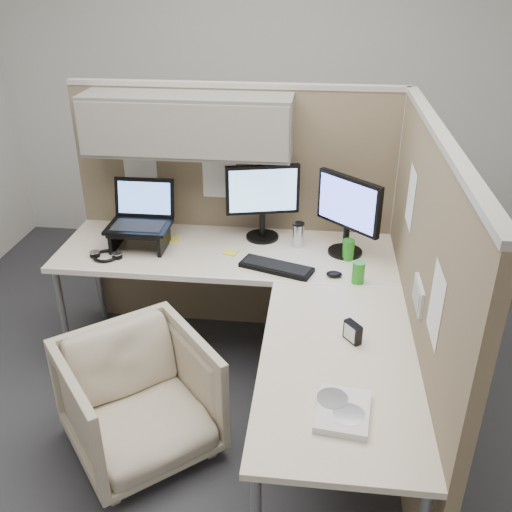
# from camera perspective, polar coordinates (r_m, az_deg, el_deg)

# --- Properties ---
(ground) EXTENTS (4.50, 4.50, 0.00)m
(ground) POSITION_cam_1_polar(r_m,az_deg,el_deg) (3.33, -2.28, -15.02)
(ground) COLOR #2D2D31
(ground) RESTS_ON ground
(partition_back) EXTENTS (2.00, 0.36, 1.63)m
(partition_back) POSITION_cam_1_polar(r_m,az_deg,el_deg) (3.51, -4.09, 8.19)
(partition_back) COLOR #806D54
(partition_back) RESTS_ON ground
(partition_right) EXTENTS (0.07, 2.03, 1.63)m
(partition_right) POSITION_cam_1_polar(r_m,az_deg,el_deg) (2.81, 15.73, -4.39)
(partition_right) COLOR #806D54
(partition_right) RESTS_ON ground
(desk) EXTENTS (2.00, 1.98, 0.73)m
(desk) POSITION_cam_1_polar(r_m,az_deg,el_deg) (3.01, 0.20, -3.86)
(desk) COLOR beige
(desk) RESTS_ON ground
(office_chair) EXTENTS (0.91, 0.90, 0.68)m
(office_chair) POSITION_cam_1_polar(r_m,az_deg,el_deg) (2.96, -11.64, -13.43)
(office_chair) COLOR #B5A290
(office_chair) RESTS_ON ground
(monitor_left) EXTENTS (0.44, 0.20, 0.47)m
(monitor_left) POSITION_cam_1_polar(r_m,az_deg,el_deg) (3.41, 0.66, 6.00)
(monitor_left) COLOR black
(monitor_left) RESTS_ON desk
(monitor_right) EXTENTS (0.34, 0.33, 0.47)m
(monitor_right) POSITION_cam_1_polar(r_m,az_deg,el_deg) (3.26, 9.20, 4.62)
(monitor_right) COLOR black
(monitor_right) RESTS_ON desk
(laptop_station) EXTENTS (0.36, 0.31, 0.38)m
(laptop_station) POSITION_cam_1_polar(r_m,az_deg,el_deg) (3.44, -11.48, 3.25)
(laptop_station) COLOR black
(laptop_station) RESTS_ON desk
(keyboard) EXTENTS (0.43, 0.26, 0.02)m
(keyboard) POSITION_cam_1_polar(r_m,az_deg,el_deg) (3.16, 2.05, -1.14)
(keyboard) COLOR black
(keyboard) RESTS_ON desk
(mouse) EXTENTS (0.09, 0.06, 0.03)m
(mouse) POSITION_cam_1_polar(r_m,az_deg,el_deg) (3.11, 7.82, -1.80)
(mouse) COLOR black
(mouse) RESTS_ON desk
(travel_mug) EXTENTS (0.07, 0.07, 0.15)m
(travel_mug) POSITION_cam_1_polar(r_m,az_deg,el_deg) (3.39, 4.24, 2.15)
(travel_mug) COLOR silver
(travel_mug) RESTS_ON desk
(soda_can_green) EXTENTS (0.07, 0.07, 0.12)m
(soda_can_green) POSITION_cam_1_polar(r_m,az_deg,el_deg) (3.05, 10.20, -1.64)
(soda_can_green) COLOR #268C1E
(soda_can_green) RESTS_ON desk
(soda_can_silver) EXTENTS (0.07, 0.07, 0.12)m
(soda_can_silver) POSITION_cam_1_polar(r_m,az_deg,el_deg) (3.28, 9.21, 0.63)
(soda_can_silver) COLOR #268C1E
(soda_can_silver) RESTS_ON desk
(sticky_note_d) EXTENTS (0.09, 0.09, 0.01)m
(sticky_note_d) POSITION_cam_1_polar(r_m,az_deg,el_deg) (3.34, -2.52, 0.37)
(sticky_note_d) COLOR yellow
(sticky_note_d) RESTS_ON desk
(sticky_note_c) EXTENTS (0.10, 0.10, 0.01)m
(sticky_note_c) POSITION_cam_1_polar(r_m,az_deg,el_deg) (3.53, -8.25, 1.65)
(sticky_note_c) COLOR yellow
(sticky_note_c) RESTS_ON desk
(headphones) EXTENTS (0.19, 0.16, 0.03)m
(headphones) POSITION_cam_1_polar(r_m,az_deg,el_deg) (3.39, -14.77, 0.04)
(headphones) COLOR black
(headphones) RESTS_ON desk
(paper_stack) EXTENTS (0.22, 0.27, 0.03)m
(paper_stack) POSITION_cam_1_polar(r_m,az_deg,el_deg) (2.24, 8.68, -15.09)
(paper_stack) COLOR white
(paper_stack) RESTS_ON desk
(desk_clock) EXTENTS (0.08, 0.10, 0.09)m
(desk_clock) POSITION_cam_1_polar(r_m,az_deg,el_deg) (2.60, 9.62, -7.52)
(desk_clock) COLOR black
(desk_clock) RESTS_ON desk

